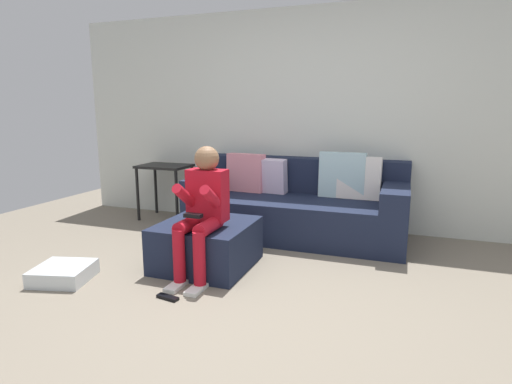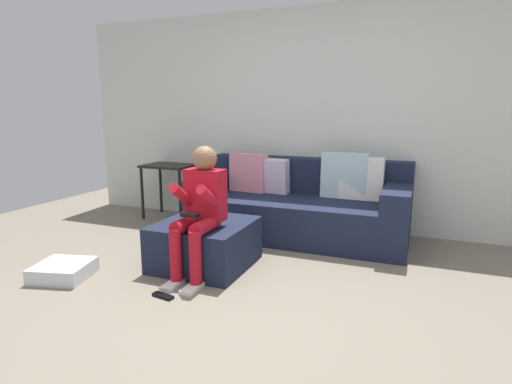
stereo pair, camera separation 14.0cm
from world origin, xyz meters
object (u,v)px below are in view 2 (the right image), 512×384
object	(u,v)px
ottoman	(205,244)
remote_near_ottoman	(163,296)
person_seated	(200,205)
couch_sectional	(300,206)
side_table	(169,174)
storage_bin	(63,270)

from	to	relation	value
ottoman	remote_near_ottoman	bearing A→B (deg)	-88.01
person_seated	couch_sectional	bearing A→B (deg)	72.34
remote_near_ottoman	side_table	bearing A→B (deg)	131.59
person_seated	ottoman	bearing A→B (deg)	109.55
couch_sectional	remote_near_ottoman	world-z (taller)	couch_sectional
couch_sectional	storage_bin	world-z (taller)	couch_sectional
person_seated	side_table	distance (m)	1.95
storage_bin	remote_near_ottoman	xyz separation A→B (m)	(0.95, -0.01, -0.05)
ottoman	remote_near_ottoman	size ratio (longest dim) A/B	4.50
ottoman	remote_near_ottoman	world-z (taller)	ottoman
couch_sectional	storage_bin	distance (m)	2.35
couch_sectional	remote_near_ottoman	bearing A→B (deg)	-104.54
person_seated	remote_near_ottoman	world-z (taller)	person_seated
couch_sectional	side_table	xyz separation A→B (m)	(-1.71, 0.12, 0.23)
storage_bin	side_table	xyz separation A→B (m)	(-0.27, 1.96, 0.50)
ottoman	storage_bin	world-z (taller)	ottoman
ottoman	side_table	world-z (taller)	side_table
person_seated	side_table	world-z (taller)	person_seated
side_table	remote_near_ottoman	size ratio (longest dim) A/B	3.89
couch_sectional	person_seated	distance (m)	1.46
ottoman	storage_bin	distance (m)	1.15
couch_sectional	remote_near_ottoman	size ratio (longest dim) A/B	13.02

